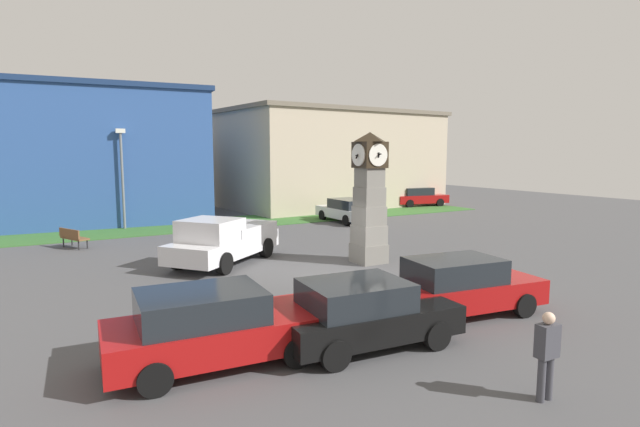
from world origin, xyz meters
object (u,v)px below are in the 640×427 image
at_px(bollard_mid_row, 426,268).
at_px(pedestrian_near_bench, 547,351).
at_px(car_by_building, 461,286).
at_px(clock_tower, 369,200).
at_px(car_end_of_row, 332,199).
at_px(bollard_near_tower, 407,274).
at_px(street_lamp_near_road, 293,159).
at_px(street_lamp_far_side, 122,171).
at_px(bench, 73,237).
at_px(car_silver_hatch, 347,210).
at_px(car_near_tower, 363,312).
at_px(pickup_truck, 224,240).
at_px(car_navy_sedan, 213,326).
at_px(car_far_lot, 418,197).

distance_m(bollard_mid_row, pedestrian_near_bench, 8.14).
bearing_deg(pedestrian_near_bench, car_by_building, 62.45).
relative_size(clock_tower, car_end_of_row, 1.16).
height_order(bollard_near_tower, bollard_mid_row, bollard_near_tower).
relative_size(street_lamp_near_road, street_lamp_far_side, 1.20).
height_order(bollard_near_tower, car_by_building, car_by_building).
height_order(clock_tower, bench, clock_tower).
bearing_deg(street_lamp_far_side, car_silver_hatch, -17.20).
relative_size(bollard_mid_row, car_near_tower, 0.22).
relative_size(bollard_near_tower, car_end_of_row, 0.22).
xyz_separation_m(bollard_mid_row, bench, (-9.87, 12.37, 0.07)).
height_order(bollard_mid_row, street_lamp_near_road, street_lamp_near_road).
height_order(car_end_of_row, bench, car_end_of_row).
relative_size(clock_tower, car_near_tower, 1.21).
xyz_separation_m(bollard_mid_row, car_end_of_row, (8.50, 20.03, 0.30)).
bearing_deg(pickup_truck, car_by_building, -69.55).
distance_m(clock_tower, car_end_of_row, 18.84).
height_order(car_end_of_row, pedestrian_near_bench, pedestrian_near_bench).
bearing_deg(pedestrian_near_bench, car_near_tower, 109.89).
bearing_deg(car_silver_hatch, pedestrian_near_bench, -114.14).
height_order(bollard_mid_row, car_by_building, car_by_building).
xyz_separation_m(car_near_tower, street_lamp_near_road, (9.62, 22.48, 3.09)).
bearing_deg(bollard_near_tower, car_by_building, -97.88).
xyz_separation_m(bollard_near_tower, pedestrian_near_bench, (-2.51, -6.75, 0.42)).
bearing_deg(bench, street_lamp_near_road, 24.39).
xyz_separation_m(car_silver_hatch, pickup_truck, (-10.43, -7.26, 0.19)).
bearing_deg(car_near_tower, street_lamp_far_side, 95.26).
bearing_deg(car_end_of_row, bench, -157.36).
relative_size(car_silver_hatch, bench, 2.70).
bearing_deg(car_navy_sedan, bollard_mid_row, 18.89).
xyz_separation_m(clock_tower, car_navy_sedan, (-8.28, -6.14, -1.69)).
bearing_deg(car_by_building, bench, 118.22).
xyz_separation_m(car_end_of_row, pickup_truck, (-13.48, -14.02, 0.18)).
bearing_deg(car_navy_sedan, clock_tower, 36.56).
distance_m(bollard_mid_row, car_silver_hatch, 14.35).
bearing_deg(bollard_mid_row, pickup_truck, 129.58).
bearing_deg(clock_tower, bollard_mid_row, -90.09).
distance_m(bollard_mid_row, car_near_tower, 6.18).
height_order(car_by_building, pedestrian_near_bench, pedestrian_near_bench).
height_order(clock_tower, pickup_truck, clock_tower).
height_order(bollard_near_tower, pedestrian_near_bench, pedestrian_near_bench).
height_order(car_navy_sedan, street_lamp_near_road, street_lamp_near_road).
distance_m(car_near_tower, car_silver_hatch, 19.84).
bearing_deg(bollard_mid_row, bollard_near_tower, -158.76).
bearing_deg(clock_tower, car_near_tower, -126.35).
xyz_separation_m(pickup_truck, street_lamp_far_side, (-1.98, 11.10, 2.35)).
height_order(car_near_tower, bench, car_near_tower).
height_order(car_navy_sedan, car_by_building, car_navy_sedan).
xyz_separation_m(bollard_near_tower, car_end_of_row, (9.71, 20.50, 0.26)).
relative_size(car_far_lot, car_end_of_row, 1.06).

